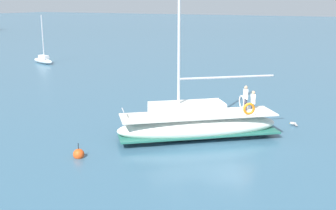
% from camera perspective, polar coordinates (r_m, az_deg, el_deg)
% --- Properties ---
extents(ground_plane, '(400.00, 400.00, 0.00)m').
position_cam_1_polar(ground_plane, '(26.12, 8.59, -4.17)').
color(ground_plane, '#38607A').
extents(main_sailboat, '(7.86, 9.00, 14.00)m').
position_cam_1_polar(main_sailboat, '(25.35, 3.87, -2.43)').
color(main_sailboat, white).
rests_on(main_sailboat, ground).
extents(moored_sloop_far, '(2.20, 4.24, 6.10)m').
position_cam_1_polar(moored_sloop_far, '(57.78, -16.20, 5.77)').
color(moored_sloop_far, silver).
rests_on(moored_sloop_far, ground).
extents(seagull, '(0.81, 0.65, 0.16)m').
position_cam_1_polar(seagull, '(29.17, 16.27, -2.34)').
color(seagull, silver).
rests_on(seagull, ground).
extents(mooring_buoy, '(0.59, 0.59, 0.89)m').
position_cam_1_polar(mooring_buoy, '(22.96, -11.74, -6.40)').
color(mooring_buoy, '#EA4C19').
rests_on(mooring_buoy, ground).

